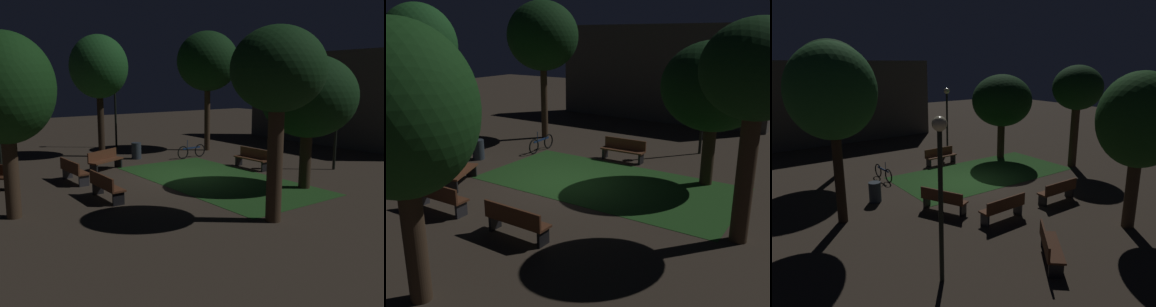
# 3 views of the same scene
# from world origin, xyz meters

# --- Properties ---
(ground_plane) EXTENTS (60.00, 60.00, 0.00)m
(ground_plane) POSITION_xyz_m (0.00, 0.00, 0.00)
(ground_plane) COLOR #3D3328
(grass_lawn) EXTENTS (8.68, 4.39, 0.01)m
(grass_lawn) POSITION_xyz_m (1.41, 0.69, 0.01)
(grass_lawn) COLOR #23511E
(grass_lawn) RESTS_ON ground
(bench_front_right) EXTENTS (1.81, 0.54, 0.88)m
(bench_front_right) POSITION_xyz_m (-1.46, -4.03, 0.48)
(bench_front_right) COLOR brown
(bench_front_right) RESTS_ON ground
(bench_back_row) EXTENTS (1.80, 0.49, 0.88)m
(bench_back_row) POSITION_xyz_m (1.46, -4.03, 0.48)
(bench_back_row) COLOR brown
(bench_back_row) RESTS_ON ground
(bench_near_trees) EXTENTS (1.81, 0.54, 0.88)m
(bench_near_trees) POSITION_xyz_m (0.61, 3.38, 0.48)
(bench_near_trees) COLOR brown
(bench_near_trees) RESTS_ON ground
(bench_corner) EXTENTS (1.20, 1.83, 0.88)m
(bench_corner) POSITION_xyz_m (-2.76, -2.15, 0.48)
(bench_corner) COLOR brown
(bench_corner) RESTS_ON ground
(tree_near_wall) EXTENTS (2.90, 2.90, 6.10)m
(tree_near_wall) POSITION_xyz_m (-6.09, -0.82, 4.49)
(tree_near_wall) COLOR #2D2116
(tree_near_wall) RESTS_ON ground
(tree_back_right) EXTENTS (2.54, 2.54, 5.30)m
(tree_back_right) POSITION_xyz_m (6.13, -1.12, 4.06)
(tree_back_right) COLOR #423021
(tree_back_right) RESTS_ON ground
(tree_left_canopy) EXTENTS (2.71, 2.71, 5.20)m
(tree_left_canopy) POSITION_xyz_m (1.61, -6.91, 3.62)
(tree_left_canopy) COLOR #423021
(tree_left_canopy) RESTS_ON ground
(tree_tall_center) EXTENTS (3.39, 3.39, 4.78)m
(tree_tall_center) POSITION_xyz_m (4.23, 2.50, 3.29)
(tree_tall_center) COLOR #38281C
(tree_tall_center) RESTS_ON ground
(tree_lawn_side) EXTENTS (3.34, 3.34, 6.48)m
(tree_lawn_side) POSITION_xyz_m (-4.48, 4.77, 4.84)
(tree_lawn_side) COLOR #423021
(tree_lawn_side) RESTS_ON ground
(lamp_post_path_center) EXTENTS (0.36, 0.36, 3.86)m
(lamp_post_path_center) POSITION_xyz_m (2.88, 6.11, 2.68)
(lamp_post_path_center) COLOR black
(lamp_post_path_center) RESTS_ON ground
(lamp_post_plaza_west) EXTENTS (0.36, 0.36, 4.97)m
(lamp_post_plaza_west) POSITION_xyz_m (-8.29, 1.06, 3.34)
(lamp_post_plaza_west) COLOR black
(lamp_post_plaza_west) RESTS_ON ground
(trash_bin) EXTENTS (0.48, 0.48, 0.81)m
(trash_bin) POSITION_xyz_m (-4.44, 0.29, 0.41)
(trash_bin) COLOR #2D3842
(trash_bin) RESTS_ON ground
(bicycle) EXTENTS (0.14, 1.74, 0.93)m
(bicycle) POSITION_xyz_m (-3.04, 2.67, 0.34)
(bicycle) COLOR black
(bicycle) RESTS_ON ground
(building_wall_backdrop) EXTENTS (12.52, 0.80, 5.53)m
(building_wall_backdrop) POSITION_xyz_m (-1.63, 11.84, 2.76)
(building_wall_backdrop) COLOR #4C4742
(building_wall_backdrop) RESTS_ON ground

